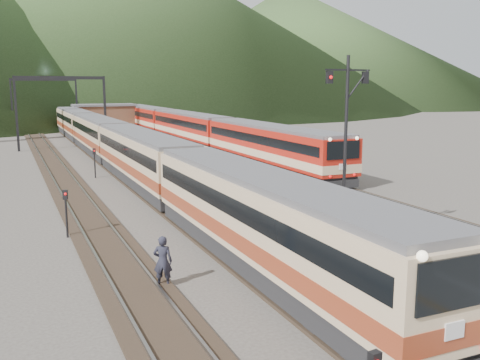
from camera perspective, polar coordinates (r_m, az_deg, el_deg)
name	(u,v)px	position (r m, az deg, el deg)	size (l,w,h in m)	color
track_main	(116,166)	(48.12, -13.05, 1.51)	(2.60, 200.00, 0.23)	black
track_far	(57,169)	(47.46, -18.98, 1.11)	(2.60, 200.00, 0.23)	black
track_second	(236,158)	(51.47, -0.38, 2.33)	(2.60, 200.00, 0.23)	black
platform	(184,160)	(47.50, -5.96, 2.14)	(8.00, 100.00, 1.00)	gray
gantry_near	(61,98)	(62.09, -18.53, 8.26)	(9.55, 0.25, 8.00)	black
gantry_far	(44,94)	(87.00, -20.14, 8.56)	(9.55, 0.25, 8.00)	black
station_shed	(104,114)	(86.11, -14.27, 6.84)	(9.40, 4.40, 3.10)	brown
hill_b	(96,11)	(241.86, -15.07, 17.05)	(220.00, 220.00, 75.00)	#2E4920
hill_c	(287,44)	(247.84, 5.05, 14.26)	(160.00, 160.00, 50.00)	#2E4920
main_train	(116,145)	(47.67, -13.09, 3.70)	(2.80, 76.78, 3.42)	#CCAF87
second_train	(190,127)	(64.22, -5.36, 5.67)	(3.08, 63.16, 3.76)	#A41A0F
signal_mast	(346,125)	(22.87, 11.24, 5.80)	(2.20, 0.24, 7.26)	black
short_signal_b	(95,159)	(42.38, -15.25, 2.18)	(0.25, 0.21, 2.27)	black
short_signal_c	(66,207)	(26.15, -18.08, -2.75)	(0.26, 0.22, 2.27)	black
worker	(163,261)	(19.26, -8.23, -8.58)	(0.68, 0.44, 1.86)	#222330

